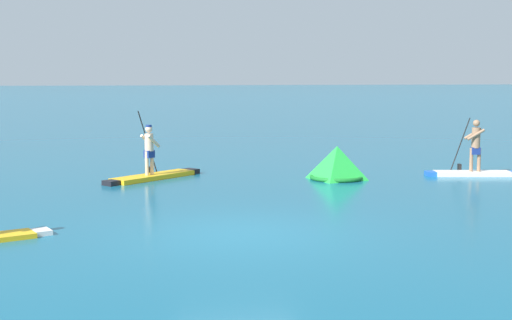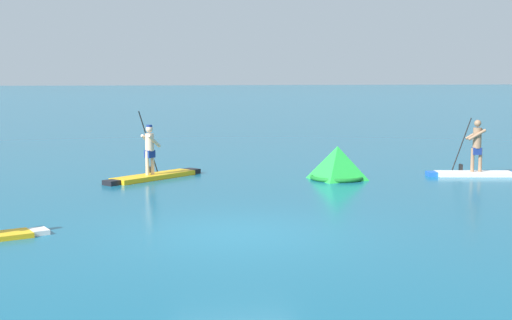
{
  "view_description": "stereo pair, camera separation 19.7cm",
  "coord_description": "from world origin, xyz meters",
  "views": [
    {
      "loc": [
        -2.48,
        -13.42,
        3.09
      ],
      "look_at": [
        1.57,
        6.15,
        0.71
      ],
      "focal_mm": 49.73,
      "sensor_mm": 36.0,
      "label": 1
    },
    {
      "loc": [
        -2.29,
        -13.46,
        3.09
      ],
      "look_at": [
        1.57,
        6.15,
        0.71
      ],
      "focal_mm": 49.73,
      "sensor_mm": 36.0,
      "label": 2
    }
  ],
  "objects": [
    {
      "name": "ground",
      "position": [
        0.0,
        0.0,
        0.0
      ],
      "size": [
        440.0,
        440.0,
        0.0
      ],
      "primitive_type": "plane",
      "color": "#145B7A"
    },
    {
      "name": "paddleboarder_mid_center",
      "position": [
        -1.25,
        7.89,
        0.27
      ],
      "size": [
        3.05,
        2.63,
        2.05
      ],
      "rotation": [
        0.0,
        0.0,
        0.69
      ],
      "color": "yellow",
      "rests_on": "ground"
    },
    {
      "name": "paddleboarder_far_right",
      "position": [
        8.57,
        6.63,
        0.34
      ],
      "size": [
        2.96,
        1.19,
        1.79
      ],
      "rotation": [
        0.0,
        0.0,
        2.94
      ],
      "color": "white",
      "rests_on": "ground"
    },
    {
      "name": "race_marker_buoy",
      "position": [
        4.18,
        6.74,
        0.44
      ],
      "size": [
        1.88,
        1.88,
        1.0
      ],
      "color": "green",
      "rests_on": "ground"
    }
  ]
}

